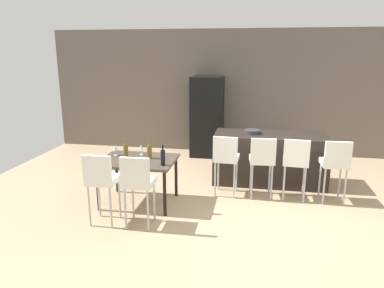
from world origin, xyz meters
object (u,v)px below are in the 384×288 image
(bar_chair_right, at_px, (296,160))
(dining_chair_far, at_px, (138,180))
(bar_chair_left, at_px, (226,156))
(kitchen_island, at_px, (269,158))
(wine_glass_left, at_px, (141,147))
(wine_glass_right, at_px, (115,148))
(dining_chair_near, at_px, (101,178))
(fruit_bowl, at_px, (252,132))
(dining_table, at_px, (138,164))
(bar_chair_far, at_px, (335,162))
(wine_bottle_middle, at_px, (163,157))
(bar_chair_middle, at_px, (262,158))
(wine_bottle_far, at_px, (125,150))
(refrigerator, at_px, (207,117))
(wine_bottle_end, at_px, (149,151))

(bar_chair_right, relative_size, dining_chair_far, 1.00)
(bar_chair_left, relative_size, bar_chair_right, 1.00)
(kitchen_island, xyz_separation_m, bar_chair_left, (-0.74, -0.79, 0.24))
(wine_glass_left, xyz_separation_m, wine_glass_right, (-0.41, -0.11, 0.00))
(bar_chair_left, relative_size, dining_chair_near, 1.00)
(dining_chair_far, bearing_deg, fruit_bowl, 55.63)
(dining_table, bearing_deg, bar_chair_right, 12.84)
(wine_glass_right, height_order, fruit_bowl, fruit_bowl)
(bar_chair_far, height_order, wine_bottle_middle, wine_bottle_middle)
(bar_chair_far, xyz_separation_m, wine_glass_right, (-3.52, -0.42, 0.17))
(dining_chair_near, relative_size, dining_chair_far, 1.00)
(wine_bottle_middle, bearing_deg, bar_chair_left, 42.25)
(bar_chair_middle, bearing_deg, wine_bottle_far, -167.80)
(wine_glass_left, bearing_deg, bar_chair_far, 5.65)
(wine_bottle_far, bearing_deg, fruit_bowl, 32.75)
(dining_chair_far, distance_m, wine_bottle_middle, 0.63)
(refrigerator, height_order, fruit_bowl, refrigerator)
(kitchen_island, height_order, bar_chair_right, bar_chair_right)
(wine_bottle_end, relative_size, wine_bottle_middle, 1.00)
(refrigerator, bearing_deg, wine_glass_right, -111.75)
(wine_glass_left, relative_size, refrigerator, 0.09)
(bar_chair_middle, height_order, wine_glass_left, bar_chair_middle)
(dining_table, distance_m, wine_bottle_end, 0.27)
(dining_table, relative_size, wine_glass_right, 6.76)
(dining_table, bearing_deg, refrigerator, 76.84)
(dining_chair_far, relative_size, wine_bottle_middle, 3.36)
(refrigerator, bearing_deg, fruit_bowl, -56.36)
(kitchen_island, relative_size, fruit_bowl, 6.86)
(kitchen_island, height_order, bar_chair_middle, bar_chair_middle)
(bar_chair_left, xyz_separation_m, wine_glass_right, (-1.78, -0.42, 0.17))
(kitchen_island, xyz_separation_m, wine_bottle_end, (-1.92, -1.28, 0.40))
(bar_chair_far, bearing_deg, wine_bottle_middle, -163.07)
(kitchen_island, relative_size, wine_glass_right, 11.71)
(dining_chair_near, distance_m, wine_bottle_end, 1.00)
(bar_chair_right, bearing_deg, kitchen_island, 115.90)
(wine_glass_right, bearing_deg, bar_chair_left, 13.30)
(bar_chair_left, height_order, bar_chair_middle, same)
(dining_chair_far, distance_m, wine_bottle_far, 1.04)
(dining_chair_near, distance_m, fruit_bowl, 2.99)
(bar_chair_middle, height_order, bar_chair_right, same)
(bar_chair_left, bearing_deg, wine_bottle_middle, -137.75)
(wine_glass_right, bearing_deg, bar_chair_far, 6.82)
(bar_chair_right, bearing_deg, wine_bottle_far, -170.15)
(bar_chair_far, relative_size, fruit_bowl, 3.53)
(dining_chair_near, height_order, fruit_bowl, dining_chair_near)
(fruit_bowl, bearing_deg, wine_bottle_middle, -128.70)
(kitchen_island, bearing_deg, refrigerator, 130.88)
(kitchen_island, xyz_separation_m, wine_glass_left, (-2.12, -1.10, 0.40))
(bar_chair_middle, height_order, refrigerator, refrigerator)
(wine_bottle_middle, xyz_separation_m, wine_glass_right, (-0.90, 0.38, 0.00))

